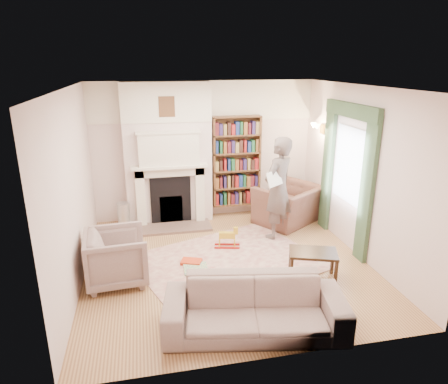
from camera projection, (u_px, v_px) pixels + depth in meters
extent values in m
plane|color=brown|center=(227.00, 263.00, 6.54)|extent=(4.50, 4.50, 0.00)
plane|color=white|center=(228.00, 87.00, 5.67)|extent=(4.50, 4.50, 0.00)
plane|color=silver|center=(204.00, 151.00, 8.20)|extent=(4.50, 0.00, 4.50)
plane|color=silver|center=(275.00, 244.00, 4.01)|extent=(4.50, 0.00, 4.50)
plane|color=silver|center=(73.00, 191.00, 5.67)|extent=(0.00, 4.50, 4.50)
plane|color=silver|center=(361.00, 173.00, 6.54)|extent=(0.00, 4.50, 4.50)
cube|color=silver|center=(168.00, 154.00, 7.89)|extent=(1.70, 0.35, 2.80)
cube|color=silver|center=(170.00, 167.00, 7.68)|extent=(1.47, 0.24, 0.05)
cube|color=black|center=(171.00, 200.00, 7.99)|extent=(0.80, 0.06, 0.96)
cube|color=silver|center=(169.00, 149.00, 7.60)|extent=(1.15, 0.18, 0.62)
cube|color=brown|center=(236.00, 161.00, 8.28)|extent=(1.00, 0.24, 1.85)
cube|color=silver|center=(349.00, 165.00, 6.90)|extent=(0.02, 0.90, 1.30)
cube|color=#2C442C|center=(367.00, 191.00, 6.32)|extent=(0.07, 0.32, 2.40)
cube|color=#2C442C|center=(328.00, 169.00, 7.62)|extent=(0.07, 0.32, 2.40)
cube|color=#2C442C|center=(352.00, 110.00, 6.60)|extent=(0.09, 1.70, 0.24)
cube|color=beige|center=(228.00, 261.00, 6.58)|extent=(3.39, 3.00, 0.01)
imported|color=#542D2D|center=(288.00, 205.00, 8.07)|extent=(1.57, 1.53, 0.78)
imported|color=#9D9581|center=(117.00, 257.00, 5.88)|extent=(0.95, 0.92, 0.80)
imported|color=gray|center=(255.00, 307.00, 4.82)|extent=(2.30, 1.22, 0.64)
imported|color=#594C47|center=(278.00, 188.00, 7.25)|extent=(0.83, 0.78, 1.90)
cube|color=white|center=(274.00, 179.00, 6.96)|extent=(0.37, 0.31, 0.25)
cylinder|color=#B0B4B8|center=(124.00, 216.00, 7.78)|extent=(0.26, 0.26, 0.55)
cube|color=#E3DF50|center=(196.00, 269.00, 6.32)|extent=(0.39, 0.39, 0.03)
cube|color=red|center=(191.00, 262.00, 6.51)|extent=(0.38, 0.32, 0.05)
cube|color=red|center=(269.00, 273.00, 6.21)|extent=(0.27, 0.22, 0.02)
cube|color=red|center=(239.00, 278.00, 6.05)|extent=(0.29, 0.26, 0.02)
cube|color=red|center=(242.00, 272.00, 6.24)|extent=(0.24, 0.19, 0.02)
cube|color=red|center=(235.00, 276.00, 6.12)|extent=(0.26, 0.21, 0.02)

